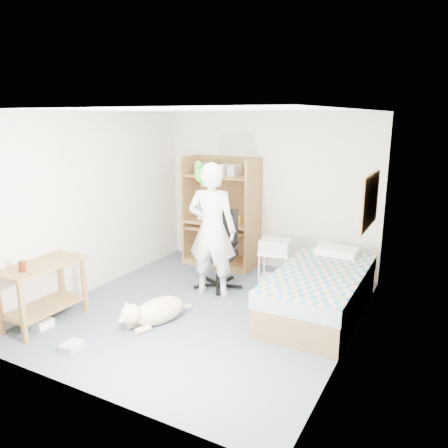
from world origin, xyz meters
name	(u,v)px	position (x,y,z in m)	size (l,w,h in m)	color
floor	(206,310)	(0.00, 0.00, 0.00)	(4.00, 4.00, 0.00)	#414B58
wall_back	(268,192)	(0.00, 2.00, 1.25)	(3.60, 0.02, 2.50)	beige
wall_right	(355,234)	(1.80, 0.00, 1.25)	(0.02, 4.00, 2.50)	beige
wall_left	(95,203)	(-1.80, 0.00, 1.25)	(0.02, 4.00, 2.50)	beige
ceiling	(204,111)	(0.00, 0.00, 2.50)	(3.60, 4.00, 0.02)	white
computer_hutch	(222,216)	(-0.70, 1.74, 0.82)	(1.20, 0.63, 1.80)	brown
bed	(320,292)	(1.30, 0.62, 0.29)	(1.02, 2.02, 0.66)	brown
side_desk	(43,284)	(-1.55, -1.20, 0.49)	(0.50, 1.00, 0.75)	brown
corkboard	(370,201)	(1.77, 0.90, 1.45)	(0.04, 0.94, 0.66)	#906340
office_chair	(219,260)	(-0.26, 0.83, 0.40)	(0.63, 0.63, 1.12)	black
person	(212,230)	(-0.20, 0.52, 0.93)	(0.68, 0.44, 1.86)	silver
parrot	(199,173)	(-0.40, 0.53, 1.70)	(0.14, 0.24, 0.38)	#188B14
dog	(155,311)	(-0.35, -0.62, 0.17)	(0.55, 0.98, 0.38)	beige
printer_cart	(275,263)	(0.46, 1.19, 0.35)	(0.49, 0.42, 0.53)	white
printer	(275,246)	(0.46, 1.19, 0.62)	(0.42, 0.32, 0.18)	beige
crt_monitor	(212,208)	(-0.89, 1.75, 0.95)	(0.39, 0.42, 0.35)	beige
keyboard	(220,228)	(-0.66, 1.58, 0.67)	(0.45, 0.16, 0.03)	beige
pencil_cup	(238,220)	(-0.36, 1.65, 0.82)	(0.08, 0.08, 0.12)	yellow
drink_glass	(22,266)	(-1.50, -1.48, 0.81)	(0.08, 0.08, 0.12)	#3F160A
floor_box_a	(41,323)	(-1.50, -1.32, 0.05)	(0.25, 0.20, 0.10)	white
floor_box_b	(72,346)	(-0.78, -1.53, 0.04)	(0.18, 0.22, 0.08)	#A8A8A3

